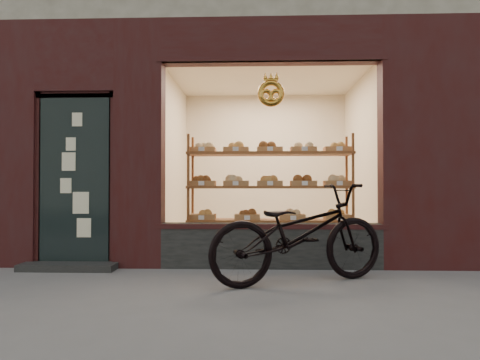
{
  "coord_description": "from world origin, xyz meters",
  "views": [
    {
      "loc": [
        0.26,
        -3.2,
        1.0
      ],
      "look_at": [
        0.07,
        2.0,
        1.09
      ],
      "focal_mm": 32.0,
      "sensor_mm": 36.0,
      "label": 1
    }
  ],
  "objects": [
    {
      "name": "ground",
      "position": [
        0.0,
        0.0,
        0.0
      ],
      "size": [
        90.0,
        90.0,
        0.0
      ],
      "primitive_type": "plane",
      "color": "#5E5E5E"
    },
    {
      "name": "display_shelf",
      "position": [
        0.45,
        2.55,
        0.89
      ],
      "size": [
        2.2,
        0.45,
        1.7
      ],
      "color": "brown",
      "rests_on": "ground"
    },
    {
      "name": "bicycle",
      "position": [
        0.71,
        1.28,
        0.52
      ],
      "size": [
        2.09,
        1.39,
        1.04
      ],
      "primitive_type": "imported",
      "rotation": [
        0.0,
        0.0,
        1.96
      ],
      "color": "black",
      "rests_on": "ground"
    }
  ]
}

